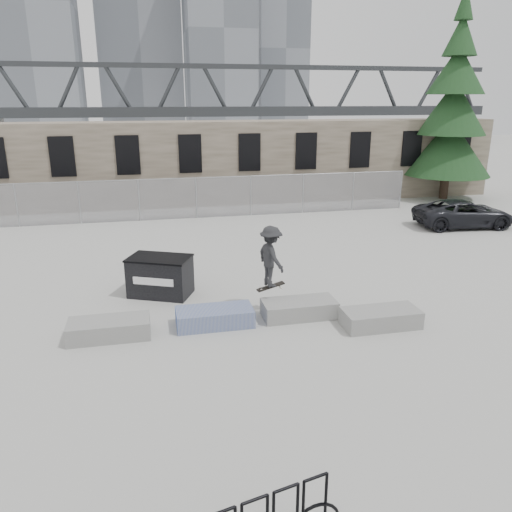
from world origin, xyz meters
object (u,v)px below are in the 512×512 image
(dumpster, at_px, (160,276))
(spruce_tree, at_px, (452,116))
(planter_far_left, at_px, (109,328))
(planter_offset, at_px, (381,317))
(planter_center_left, at_px, (215,316))
(planter_center_right, at_px, (299,308))
(skateboarder, at_px, (271,257))
(suv, at_px, (464,213))

(dumpster, height_order, spruce_tree, spruce_tree)
(planter_far_left, distance_m, dumpster, 2.95)
(planter_far_left, xyz_separation_m, dumpster, (1.36, 2.59, 0.35))
(planter_offset, distance_m, dumpster, 6.53)
(planter_center_left, xyz_separation_m, planter_center_right, (2.33, 0.05, 0.00))
(planter_far_left, relative_size, spruce_tree, 0.17)
(dumpster, xyz_separation_m, spruce_tree, (16.96, 11.90, 4.10))
(planter_far_left, relative_size, skateboarder, 1.10)
(dumpster, bearing_deg, planter_offset, -7.88)
(spruce_tree, bearing_deg, skateboarder, -135.56)
(planter_offset, bearing_deg, suv, 46.75)
(planter_offset, distance_m, suv, 12.36)
(planter_far_left, xyz_separation_m, planter_center_left, (2.66, 0.13, 0.00))
(planter_far_left, xyz_separation_m, skateboarder, (4.34, 0.78, 1.33))
(planter_center_left, bearing_deg, skateboarder, 21.29)
(planter_center_right, height_order, suv, suv)
(suv, bearing_deg, planter_far_left, 123.72)
(planter_center_left, xyz_separation_m, dumpster, (-1.30, 2.46, 0.35))
(suv, bearing_deg, planter_offset, 142.56)
(spruce_tree, bearing_deg, dumpster, -144.94)
(planter_center_left, bearing_deg, suv, 32.24)
(planter_center_left, distance_m, skateboarder, 2.24)
(suv, bearing_deg, spruce_tree, -19.13)
(planter_center_right, distance_m, dumpster, 4.38)
(planter_far_left, bearing_deg, spruce_tree, 38.34)
(planter_offset, bearing_deg, planter_center_right, 151.51)
(planter_far_left, relative_size, suv, 0.44)
(planter_center_right, distance_m, skateboarder, 1.60)
(planter_far_left, distance_m, spruce_tree, 23.77)
(skateboarder, bearing_deg, planter_center_right, -149.28)
(planter_offset, xyz_separation_m, skateboarder, (-2.56, 1.64, 1.33))
(dumpster, bearing_deg, skateboarder, -7.26)
(planter_center_left, relative_size, dumpster, 0.95)
(planter_center_left, relative_size, skateboarder, 1.10)
(suv, distance_m, skateboarder, 13.29)
(dumpster, bearing_deg, planter_far_left, -93.64)
(planter_far_left, relative_size, dumpster, 0.95)
(dumpster, bearing_deg, suv, 45.67)
(planter_offset, xyz_separation_m, spruce_tree, (11.42, 15.35, 4.45))
(planter_offset, height_order, dumpster, dumpster)
(planter_offset, distance_m, spruce_tree, 19.64)
(planter_center_left, relative_size, planter_offset, 1.00)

